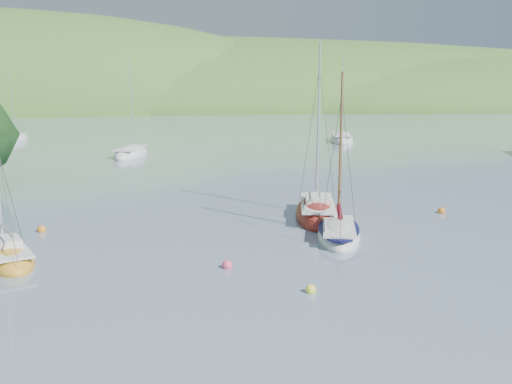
{
  "coord_description": "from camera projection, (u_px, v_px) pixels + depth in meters",
  "views": [
    {
      "loc": [
        -5.31,
        -20.46,
        7.81
      ],
      "look_at": [
        -0.82,
        8.0,
        2.23
      ],
      "focal_mm": 40.0,
      "sensor_mm": 36.0,
      "label": 1
    }
  ],
  "objects": [
    {
      "name": "distant_sloop_b",
      "position": [
        342.0,
        140.0,
        75.63
      ],
      "size": [
        4.96,
        8.96,
        12.11
      ],
      "rotation": [
        0.0,
        0.0,
        -0.24
      ],
      "color": "silver",
      "rests_on": "ground"
    },
    {
      "name": "mooring_buoys",
      "position": [
        255.0,
        240.0,
        28.24
      ],
      "size": [
        23.48,
        12.11,
        0.46
      ],
      "color": "#F8F33B",
      "rests_on": "ground"
    },
    {
      "name": "distant_sloop_c",
      "position": [
        12.0,
        140.0,
        76.45
      ],
      "size": [
        4.46,
        7.2,
        9.7
      ],
      "rotation": [
        0.0,
        0.0,
        -0.33
      ],
      "color": "silver",
      "rests_on": "ground"
    },
    {
      "name": "daysailer_white",
      "position": [
        339.0,
        233.0,
        29.08
      ],
      "size": [
        3.6,
        6.16,
        8.92
      ],
      "rotation": [
        0.0,
        0.0,
        -0.27
      ],
      "color": "silver",
      "rests_on": "ground"
    },
    {
      "name": "shoreline_hills",
      "position": [
        152.0,
        106.0,
        187.87
      ],
      "size": [
        690.0,
        135.0,
        56.0
      ],
      "color": "#386B28",
      "rests_on": "ground"
    },
    {
      "name": "ground",
      "position": [
        309.0,
        286.0,
        22.14
      ],
      "size": [
        700.0,
        700.0,
        0.0
      ],
      "primitive_type": "plane",
      "color": "gray",
      "rests_on": "ground"
    },
    {
      "name": "sloop_red",
      "position": [
        317.0,
        213.0,
        33.47
      ],
      "size": [
        4.09,
        7.73,
        10.89
      ],
      "rotation": [
        0.0,
        0.0,
        -0.22
      ],
      "color": "maroon",
      "rests_on": "ground"
    },
    {
      "name": "distant_sloop_a",
      "position": [
        131.0,
        154.0,
        60.9
      ],
      "size": [
        4.56,
        8.19,
        11.07
      ],
      "rotation": [
        0.0,
        0.0,
        -0.25
      ],
      "color": "silver",
      "rests_on": "ground"
    },
    {
      "name": "sailboat_yellow",
      "position": [
        7.0,
        257.0,
        25.23
      ],
      "size": [
        4.12,
        5.72,
        7.07
      ],
      "rotation": [
        0.0,
        0.0,
        0.42
      ],
      "color": "gold",
      "rests_on": "ground"
    }
  ]
}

